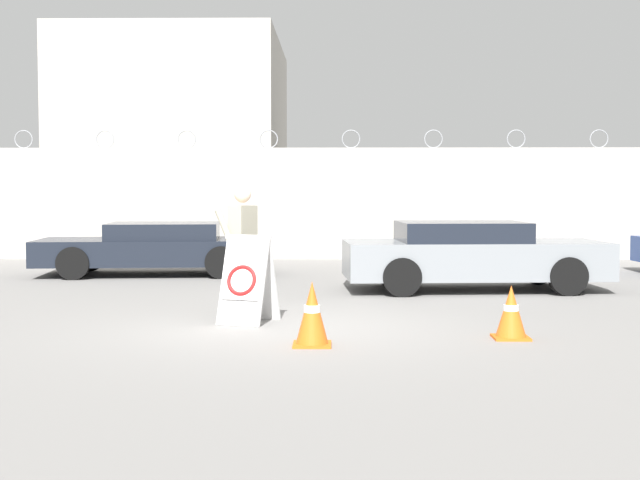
{
  "coord_description": "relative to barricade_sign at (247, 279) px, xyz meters",
  "views": [
    {
      "loc": [
        0.6,
        -11.34,
        1.78
      ],
      "look_at": [
        0.41,
        1.33,
        1.04
      ],
      "focal_mm": 50.0,
      "sensor_mm": 36.0,
      "label": 1
    }
  ],
  "objects": [
    {
      "name": "ground_plane",
      "position": [
        0.54,
        -0.35,
        -0.58
      ],
      "size": [
        90.0,
        90.0,
        0.0
      ],
      "primitive_type": "plane",
      "color": "gray"
    },
    {
      "name": "perimeter_wall",
      "position": [
        0.54,
        10.8,
        0.83
      ],
      "size": [
        36.0,
        0.3,
        3.26
      ],
      "color": "#ADA8A0",
      "rests_on": "ground_plane"
    },
    {
      "name": "building_block",
      "position": [
        -3.61,
        15.91,
        2.55
      ],
      "size": [
        6.18,
        7.92,
        6.26
      ],
      "color": "#B2ADA3",
      "rests_on": "ground_plane"
    },
    {
      "name": "barricade_sign",
      "position": [
        0.0,
        0.0,
        0.0
      ],
      "size": [
        0.82,
        0.92,
        1.17
      ],
      "rotation": [
        0.0,
        0.0,
        -0.32
      ],
      "color": "white",
      "rests_on": "ground_plane"
    },
    {
      "name": "security_guard",
      "position": [
        -0.14,
        0.72,
        0.44
      ],
      "size": [
        0.58,
        0.62,
        1.81
      ],
      "rotation": [
        0.0,
        0.0,
        -2.0
      ],
      "color": "black",
      "rests_on": "ground_plane"
    },
    {
      "name": "traffic_cone_near",
      "position": [
        3.24,
        -1.21,
        -0.27
      ],
      "size": [
        0.42,
        0.42,
        0.64
      ],
      "color": "orange",
      "rests_on": "ground_plane"
    },
    {
      "name": "traffic_cone_mid",
      "position": [
        0.9,
        -1.71,
        -0.22
      ],
      "size": [
        0.43,
        0.43,
        0.73
      ],
      "color": "orange",
      "rests_on": "ground_plane"
    },
    {
      "name": "parked_car_front_coupe",
      "position": [
        -2.55,
        6.55,
        -0.02
      ],
      "size": [
        4.79,
        2.35,
        1.07
      ],
      "rotation": [
        0.0,
        0.0,
        3.23
      ],
      "color": "black",
      "rests_on": "ground_plane"
    },
    {
      "name": "parked_car_rear_sedan",
      "position": [
        3.55,
        3.84,
        0.04
      ],
      "size": [
        4.6,
        2.15,
        1.2
      ],
      "rotation": [
        0.0,
        0.0,
        0.07
      ],
      "color": "black",
      "rests_on": "ground_plane"
    }
  ]
}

